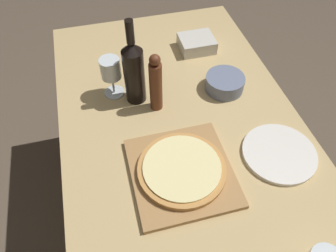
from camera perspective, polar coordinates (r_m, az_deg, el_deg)
ground_plane at (r=1.78m, az=2.61°, el=-18.66°), size 12.00×12.00×0.00m
dining_table at (r=1.17m, az=3.76°, el=-6.48°), size 0.85×1.64×0.77m
cutting_board at (r=1.03m, az=2.38°, el=-8.04°), size 0.31×0.33×0.02m
pizza at (r=1.01m, az=2.42°, el=-7.43°), size 0.27×0.27×0.02m
wine_bottle at (r=1.16m, az=-5.97°, el=9.48°), size 0.07×0.07×0.33m
pepper_mill at (r=1.14m, az=-2.15°, el=7.35°), size 0.05×0.05×0.24m
wine_glass at (r=1.21m, az=-9.95°, el=9.53°), size 0.08×0.08×0.16m
small_bowl at (r=1.29m, az=9.85°, el=7.39°), size 0.15×0.15×0.06m
dinner_plate at (r=1.13m, az=18.80°, el=-4.52°), size 0.24×0.24×0.01m
food_container at (r=1.47m, az=5.01°, el=14.14°), size 0.15×0.13×0.06m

